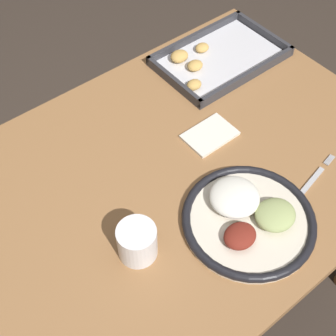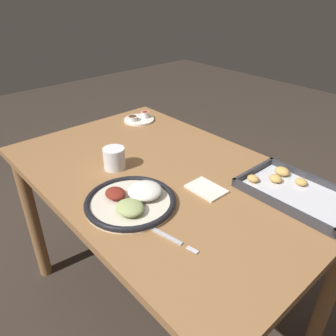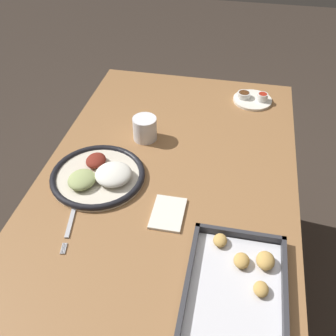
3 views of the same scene
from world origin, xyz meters
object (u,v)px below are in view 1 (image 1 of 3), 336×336
Objects in this scene: fork at (310,183)px; napkin at (210,135)px; baking_tray at (216,58)px; drinking_cup at (137,242)px; dinner_plate at (248,217)px.

fork is 0.27m from napkin.
baking_tray reaches higher than fork.
baking_tray is at bearing 64.05° from fork.
fork is 0.44m from drinking_cup.
dinner_plate is 2.29× the size of napkin.
dinner_plate is 0.81× the size of baking_tray.
drinking_cup is at bearing -156.01° from napkin.
fork is (0.19, -0.02, -0.01)m from dinner_plate.
napkin is at bearing -135.05° from baking_tray.
fork is at bearing -105.15° from baking_tray.
napkin is (-0.08, 0.26, 0.00)m from fork.
dinner_plate reaches higher than napkin.
dinner_plate is at bearing 163.10° from fork.
drinking_cup is (-0.24, 0.09, 0.03)m from dinner_plate.
drinking_cup is 0.64× the size of napkin.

